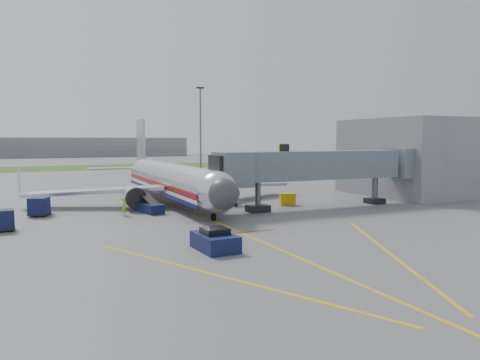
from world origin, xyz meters
name	(u,v)px	position (x,y,z in m)	size (l,w,h in m)	color
ground	(222,224)	(0.00, 0.00, 0.00)	(400.00, 400.00, 0.00)	#565659
grass_strip	(91,167)	(0.00, 90.00, 0.01)	(300.00, 25.00, 0.01)	#2D4C1E
apron_markings	(261,241)	(0.00, -7.40, 0.00)	(21.52, 50.00, 0.01)	gold
airliner	(172,180)	(0.00, 15.25, 2.65)	(32.10, 35.67, 10.25)	silver
jet_bridge	(315,166)	(12.86, 5.00, 4.47)	(25.30, 4.00, 6.90)	slate
terminal	(404,157)	(30.00, 10.00, 5.00)	(10.00, 16.00, 10.00)	slate
light_mast_right	(201,126)	(25.00, 75.00, 10.78)	(2.00, 0.44, 20.40)	#595B60
distant_terminal	(40,147)	(-10.00, 170.00, 4.00)	(120.00, 14.00, 8.00)	slate
pushback_tug	(215,241)	(-4.00, -8.53, 0.63)	(2.37, 3.71, 1.50)	#0B1933
baggage_cart_a	(39,207)	(-14.29, 11.29, 0.92)	(2.18, 2.18, 1.80)	#0B1933
baggage_cart_b	(4,220)	(-17.05, 4.54, 0.88)	(1.63, 1.63, 1.73)	#0B1933
baggage_cart_c	(42,205)	(-13.99, 12.58, 0.86)	(1.58, 1.58, 1.69)	#0B1933
belt_loader	(150,207)	(-4.11, 9.12, 0.56)	(2.18, 4.76, 2.25)	#0B1933
ground_power_cart	(288,199)	(11.24, 8.00, 0.66)	(1.96, 1.63, 1.34)	gold
ramp_worker	(125,206)	(-6.80, 8.08, 0.91)	(0.67, 0.44, 1.83)	#8DD819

